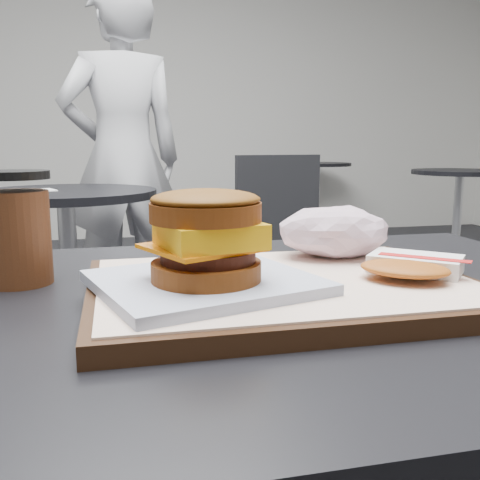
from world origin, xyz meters
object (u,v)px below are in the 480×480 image
Objects in this scene: serving_tray at (283,288)px; hash_brown at (411,266)px; breakfast_sandwich at (206,248)px; neighbor_chair at (251,240)px; coffee_cup at (17,232)px; neighbor_table at (68,241)px; crumpled_wrapper at (334,231)px; customer_table at (278,456)px; patron at (123,159)px.

hash_brown is (0.13, -0.02, 0.02)m from serving_tray.
neighbor_chair is at bearing 74.32° from breakfast_sandwich.
coffee_cup is (-0.27, 0.12, 0.05)m from serving_tray.
crumpled_wrapper is at bearing -74.41° from neighbor_table.
patron is (-0.12, 2.28, 0.27)m from customer_table.
serving_tray is 2.30m from patron.
hash_brown is 2.33m from patron.
coffee_cup is at bearing -86.99° from neighbor_table.
neighbor_chair reaches higher than hash_brown.
neighbor_table is (-0.35, 1.67, -0.23)m from serving_tray.
customer_table is 5.93× the size of hash_brown.
neighbor_chair is (0.49, 1.76, -0.32)m from breakfast_sandwich.
customer_table is at bearing -78.02° from neighbor_table.
hash_brown is at bearing 85.63° from patron.
breakfast_sandwich is at bearing -38.00° from coffee_cup.
hash_brown is 0.08× the size of patron.
customer_table is 1.69m from neighbor_table.
neighbor_chair reaches higher than serving_tray.
hash_brown is 0.12m from crumpled_wrapper.
crumpled_wrapper is 0.18× the size of neighbor_table.
crumpled_wrapper is 1.66m from neighbor_table.
coffee_cup is at bearing 155.79° from serving_tray.
neighbor_table is at bearing 98.93° from breakfast_sandwich.
crumpled_wrapper is (0.09, 0.09, 0.04)m from serving_tray.
crumpled_wrapper is at bearing 108.02° from hash_brown.
neighbor_chair is 0.52× the size of patron.
patron is (-0.53, 0.56, 0.34)m from neighbor_chair.
neighbor_table is at bearing 59.35° from patron.
customer_table is 0.47× the size of patron.
patron reaches higher than neighbor_chair.
serving_tray is at bearing -97.51° from customer_table.
breakfast_sandwich reaches higher than hash_brown.
serving_tray is 1.65× the size of breakfast_sandwich.
customer_table is 0.26m from crumpled_wrapper.
hash_brown reaches higher than customer_table.
coffee_cup is at bearing -112.76° from neighbor_chair.
customer_table is 0.20m from serving_tray.
hash_brown is (0.21, 0.00, -0.03)m from breakfast_sandwich.
patron is at bearing 90.78° from breakfast_sandwich.
breakfast_sandwich reaches higher than crumpled_wrapper.
neighbor_table is at bearing 93.01° from coffee_cup.
neighbor_table is 0.85× the size of neighbor_chair.
customer_table is 2.30m from patron.
coffee_cup reaches higher than customer_table.
hash_brown is 0.18× the size of neighbor_table.
customer_table is 1.77m from neighbor_chair.
crumpled_wrapper is at bearing -4.44° from coffee_cup.
serving_tray is (-0.00, -0.02, 0.20)m from customer_table.
serving_tray reaches higher than neighbor_table.
serving_tray is 0.14m from crumpled_wrapper.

